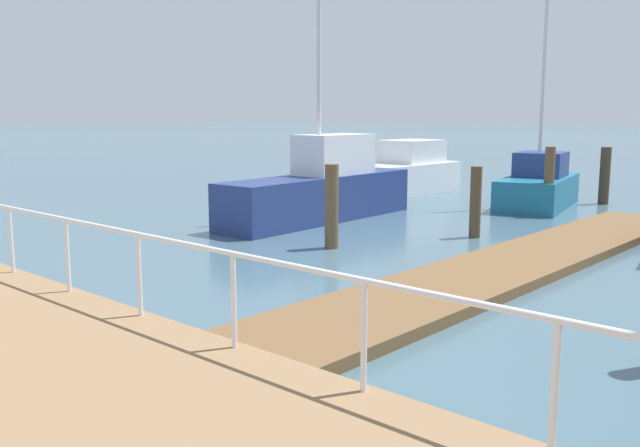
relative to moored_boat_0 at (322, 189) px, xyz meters
The scene contains 10 objects.
ground_plane 6.54m from the moored_boat_0, 162.46° to the left, with size 300.00×300.00×0.00m, color #476675.
floating_dock 7.08m from the moored_boat_0, 106.16° to the right, with size 15.43×2.00×0.18m, color brown.
boardwalk_railing 14.15m from the moored_boat_0, 131.26° to the right, with size 0.06×25.24×1.08m.
dock_piling_0 6.49m from the moored_boat_0, 42.44° to the right, with size 0.28×0.28×1.99m, color brown.
dock_piling_1 9.76m from the moored_boat_0, 27.99° to the right, with size 0.33×0.33×1.85m, color #473826.
dock_piling_3 4.03m from the moored_boat_0, 135.29° to the right, with size 0.30×0.30×1.84m, color brown.
dock_piling_4 4.53m from the moored_boat_0, 84.86° to the right, with size 0.27×0.27×1.69m, color brown.
moored_boat_0 is the anchor object (origin of this frame).
moored_boat_3 7.17m from the moored_boat_0, 17.61° to the left, with size 5.26×2.20×1.93m.
moored_boat_5 7.32m from the moored_boat_0, 26.75° to the right, with size 4.72×2.74×7.89m.
Camera 1 is at (-7.91, 5.48, 2.95)m, focal length 38.68 mm.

